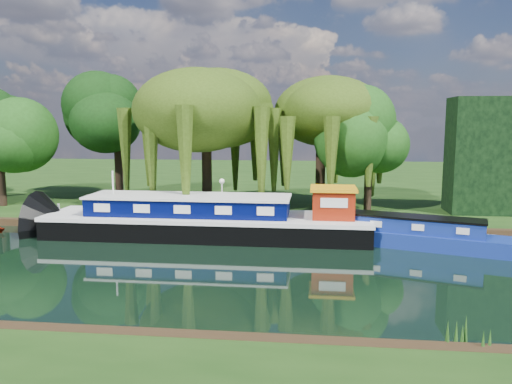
# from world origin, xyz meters

# --- Properties ---
(ground) EXTENTS (120.00, 120.00, 0.00)m
(ground) POSITION_xyz_m (0.00, 0.00, 0.00)
(ground) COLOR black
(far_bank) EXTENTS (120.00, 52.00, 0.45)m
(far_bank) POSITION_xyz_m (0.00, 34.00, 0.23)
(far_bank) COLOR black
(far_bank) RESTS_ON ground
(dutch_barge) EXTENTS (19.11, 4.42, 4.03)m
(dutch_barge) POSITION_xyz_m (0.49, 6.30, 1.00)
(dutch_barge) COLOR black
(dutch_barge) RESTS_ON ground
(narrowboat) EXTENTS (12.56, 5.85, 1.83)m
(narrowboat) POSITION_xyz_m (11.29, 5.51, 0.65)
(narrowboat) COLOR navy
(narrowboat) RESTS_ON ground
(white_cruiser) EXTENTS (2.57, 2.37, 1.12)m
(white_cruiser) POSITION_xyz_m (16.21, 6.41, 0.00)
(white_cruiser) COLOR silver
(white_cruiser) RESTS_ON ground
(willow_left) EXTENTS (7.96, 7.96, 9.54)m
(willow_left) POSITION_xyz_m (-0.93, 12.46, 7.38)
(willow_left) COLOR black
(willow_left) RESTS_ON far_bank
(willow_right) EXTENTS (7.20, 7.20, 8.77)m
(willow_right) POSITION_xyz_m (7.09, 14.39, 6.84)
(willow_right) COLOR black
(willow_right) RESTS_ON far_bank
(tree_far_mid) EXTENTS (5.79, 5.79, 9.48)m
(tree_far_mid) POSITION_xyz_m (-9.50, 17.63, 6.98)
(tree_far_mid) COLOR black
(tree_far_mid) RESTS_ON far_bank
(tree_far_right) EXTENTS (4.61, 4.61, 7.54)m
(tree_far_right) POSITION_xyz_m (10.38, 13.01, 5.65)
(tree_far_right) COLOR black
(tree_far_right) RESTS_ON far_bank
(conifer_hedge) EXTENTS (6.00, 3.00, 8.00)m
(conifer_hedge) POSITION_xyz_m (19.00, 14.00, 4.45)
(conifer_hedge) COLOR black
(conifer_hedge) RESTS_ON far_bank
(lamppost) EXTENTS (0.36, 0.36, 2.56)m
(lamppost) POSITION_xyz_m (0.50, 10.50, 2.42)
(lamppost) COLOR silver
(lamppost) RESTS_ON far_bank
(mooring_posts) EXTENTS (19.16, 0.16, 1.00)m
(mooring_posts) POSITION_xyz_m (-0.50, 8.40, 0.95)
(mooring_posts) COLOR silver
(mooring_posts) RESTS_ON far_bank
(reeds_near) EXTENTS (33.70, 1.50, 1.10)m
(reeds_near) POSITION_xyz_m (6.87, -7.57, 0.55)
(reeds_near) COLOR #1A4412
(reeds_near) RESTS_ON ground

